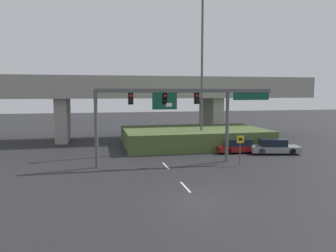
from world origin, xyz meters
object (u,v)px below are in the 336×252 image
object	(u,v)px
highway_light_pole_near	(202,59)
parked_sedan_near_right	(239,146)
signal_gantry	(179,103)
speed_limit_sign	(240,146)
parked_sedan_mid_right	(274,147)

from	to	relation	value
highway_light_pole_near	parked_sedan_near_right	bearing A→B (deg)	-46.78
signal_gantry	highway_light_pole_near	size ratio (longest dim) A/B	0.83
signal_gantry	speed_limit_sign	distance (m)	6.08
signal_gantry	speed_limit_sign	size ratio (longest dim) A/B	5.96
highway_light_pole_near	parked_sedan_mid_right	distance (m)	11.57
highway_light_pole_near	parked_sedan_mid_right	bearing A→B (deg)	-36.04
speed_limit_sign	parked_sedan_mid_right	distance (m)	7.01
signal_gantry	highway_light_pole_near	bearing A→B (deg)	58.87
speed_limit_sign	parked_sedan_mid_right	bearing A→B (deg)	37.33
signal_gantry	highway_light_pole_near	world-z (taller)	highway_light_pole_near
signal_gantry	parked_sedan_near_right	size ratio (longest dim) A/B	3.15
speed_limit_sign	highway_light_pole_near	world-z (taller)	highway_light_pole_near
highway_light_pole_near	parked_sedan_mid_right	world-z (taller)	highway_light_pole_near
parked_sedan_near_right	parked_sedan_mid_right	bearing A→B (deg)	-20.03
signal_gantry	speed_limit_sign	bearing A→B (deg)	-19.77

